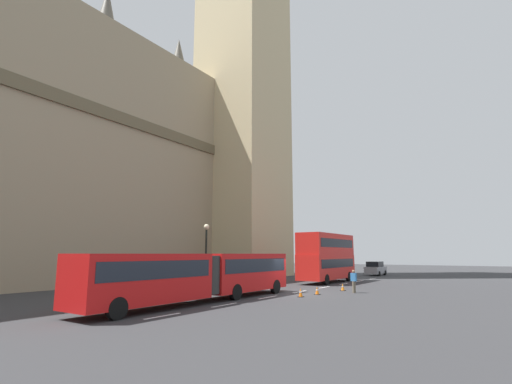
{
  "coord_description": "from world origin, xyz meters",
  "views": [
    {
      "loc": [
        -25.14,
        -13.9,
        2.89
      ],
      "look_at": [
        -0.46,
        2.87,
        7.82
      ],
      "focal_mm": 26.27,
      "sensor_mm": 36.0,
      "label": 1
    }
  ],
  "objects_px": {
    "traffic_cone_west": "(301,293)",
    "pedestrian_near_cones": "(354,280)",
    "traffic_cone_east": "(343,287)",
    "traffic_cone_middle": "(317,291)",
    "articulated_bus": "(201,273)",
    "sedan_lead": "(376,268)",
    "street_lamp": "(206,252)",
    "double_decker_bus": "(327,256)"
  },
  "relations": [
    {
      "from": "articulated_bus",
      "to": "traffic_cone_west",
      "type": "bearing_deg",
      "value": -32.35
    },
    {
      "from": "traffic_cone_middle",
      "to": "street_lamp",
      "type": "distance_m",
      "value": 9.26
    },
    {
      "from": "double_decker_bus",
      "to": "pedestrian_near_cones",
      "type": "distance_m",
      "value": 10.36
    },
    {
      "from": "double_decker_bus",
      "to": "pedestrian_near_cones",
      "type": "height_order",
      "value": "double_decker_bus"
    },
    {
      "from": "street_lamp",
      "to": "traffic_cone_middle",
      "type": "bearing_deg",
      "value": -73.79
    },
    {
      "from": "traffic_cone_middle",
      "to": "traffic_cone_east",
      "type": "bearing_deg",
      "value": -6.88
    },
    {
      "from": "traffic_cone_west",
      "to": "pedestrian_near_cones",
      "type": "xyz_separation_m",
      "value": [
        4.66,
        -2.06,
        0.63
      ]
    },
    {
      "from": "traffic_cone_east",
      "to": "sedan_lead",
      "type": "bearing_deg",
      "value": 10.46
    },
    {
      "from": "sedan_lead",
      "to": "traffic_cone_west",
      "type": "relative_size",
      "value": 7.59
    },
    {
      "from": "articulated_bus",
      "to": "sedan_lead",
      "type": "bearing_deg",
      "value": -0.36
    },
    {
      "from": "traffic_cone_west",
      "to": "traffic_cone_middle",
      "type": "xyz_separation_m",
      "value": [
        2.04,
        -0.27,
        0.0
      ]
    },
    {
      "from": "double_decker_bus",
      "to": "articulated_bus",
      "type": "bearing_deg",
      "value": -179.99
    },
    {
      "from": "traffic_cone_east",
      "to": "pedestrian_near_cones",
      "type": "relative_size",
      "value": 0.34
    },
    {
      "from": "street_lamp",
      "to": "pedestrian_near_cones",
      "type": "relative_size",
      "value": 3.12
    },
    {
      "from": "traffic_cone_west",
      "to": "street_lamp",
      "type": "height_order",
      "value": "street_lamp"
    },
    {
      "from": "sedan_lead",
      "to": "street_lamp",
      "type": "relative_size",
      "value": 0.83
    },
    {
      "from": "articulated_bus",
      "to": "sedan_lead",
      "type": "height_order",
      "value": "articulated_bus"
    },
    {
      "from": "street_lamp",
      "to": "pedestrian_near_cones",
      "type": "bearing_deg",
      "value": -63.68
    },
    {
      "from": "sedan_lead",
      "to": "traffic_cone_middle",
      "type": "relative_size",
      "value": 7.59
    },
    {
      "from": "pedestrian_near_cones",
      "to": "articulated_bus",
      "type": "bearing_deg",
      "value": 151.23
    },
    {
      "from": "double_decker_bus",
      "to": "street_lamp",
      "type": "relative_size",
      "value": 1.74
    },
    {
      "from": "traffic_cone_west",
      "to": "pedestrian_near_cones",
      "type": "height_order",
      "value": "pedestrian_near_cones"
    },
    {
      "from": "traffic_cone_middle",
      "to": "pedestrian_near_cones",
      "type": "relative_size",
      "value": 0.34
    },
    {
      "from": "double_decker_bus",
      "to": "pedestrian_near_cones",
      "type": "xyz_separation_m",
      "value": [
        -8.41,
        -5.78,
        -1.8
      ]
    },
    {
      "from": "traffic_cone_east",
      "to": "street_lamp",
      "type": "height_order",
      "value": "street_lamp"
    },
    {
      "from": "articulated_bus",
      "to": "sedan_lead",
      "type": "distance_m",
      "value": 34.57
    },
    {
      "from": "articulated_bus",
      "to": "traffic_cone_east",
      "type": "relative_size",
      "value": 28.45
    },
    {
      "from": "articulated_bus",
      "to": "traffic_cone_west",
      "type": "height_order",
      "value": "articulated_bus"
    },
    {
      "from": "sedan_lead",
      "to": "traffic_cone_middle",
      "type": "xyz_separation_m",
      "value": [
        -26.66,
        -3.77,
        -0.63
      ]
    },
    {
      "from": "street_lamp",
      "to": "pedestrian_near_cones",
      "type": "height_order",
      "value": "street_lamp"
    },
    {
      "from": "traffic_cone_east",
      "to": "double_decker_bus",
      "type": "bearing_deg",
      "value": 31.47
    },
    {
      "from": "sedan_lead",
      "to": "traffic_cone_east",
      "type": "bearing_deg",
      "value": -169.54
    },
    {
      "from": "double_decker_bus",
      "to": "sedan_lead",
      "type": "relative_size",
      "value": 2.09
    },
    {
      "from": "articulated_bus",
      "to": "sedan_lead",
      "type": "xyz_separation_m",
      "value": [
        34.56,
        -0.21,
        -0.83
      ]
    },
    {
      "from": "articulated_bus",
      "to": "double_decker_bus",
      "type": "xyz_separation_m",
      "value": [
        18.93,
        0.0,
        0.96
      ]
    },
    {
      "from": "traffic_cone_east",
      "to": "pedestrian_near_cones",
      "type": "distance_m",
      "value": 1.88
    },
    {
      "from": "double_decker_bus",
      "to": "pedestrian_near_cones",
      "type": "relative_size",
      "value": 5.44
    },
    {
      "from": "sedan_lead",
      "to": "traffic_cone_west",
      "type": "height_order",
      "value": "sedan_lead"
    },
    {
      "from": "traffic_cone_west",
      "to": "sedan_lead",
      "type": "bearing_deg",
      "value": 6.96
    },
    {
      "from": "traffic_cone_east",
      "to": "articulated_bus",
      "type": "bearing_deg",
      "value": 159.2
    },
    {
      "from": "traffic_cone_west",
      "to": "pedestrian_near_cones",
      "type": "bearing_deg",
      "value": -23.9
    },
    {
      "from": "sedan_lead",
      "to": "street_lamp",
      "type": "height_order",
      "value": "street_lamp"
    }
  ]
}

